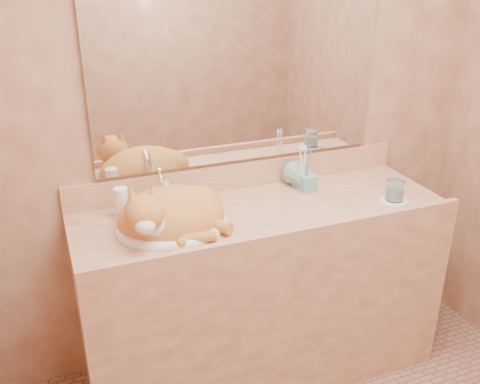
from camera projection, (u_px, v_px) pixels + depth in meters
name	position (u px, v px, depth m)	size (l,w,h in m)	color
wall_back	(240.00, 103.00, 2.35)	(2.40, 0.02, 2.50)	brown
vanity_counter	(261.00, 293.00, 2.45)	(1.60, 0.55, 0.85)	#996445
mirror	(241.00, 71.00, 2.28)	(1.30, 0.02, 0.80)	white
sink_basin	(172.00, 212.00, 2.10)	(0.44, 0.37, 0.14)	white
faucet	(161.00, 192.00, 2.23)	(0.05, 0.12, 0.18)	white
cat	(169.00, 213.00, 2.09)	(0.43, 0.35, 0.24)	#B26A29
soap_dispenser	(312.00, 176.00, 2.41)	(0.07, 0.08, 0.17)	#68A790
toothbrush_cup	(304.00, 180.00, 2.44)	(0.11, 0.11, 0.11)	#68A790
toothbrushes	(305.00, 164.00, 2.41)	(0.04, 0.04, 0.22)	white
saucer	(394.00, 201.00, 2.35)	(0.12, 0.12, 0.01)	white
water_glass	(395.00, 190.00, 2.33)	(0.08, 0.08, 0.09)	silver
lotion_bottle	(122.00, 204.00, 2.18)	(0.06, 0.06, 0.13)	white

